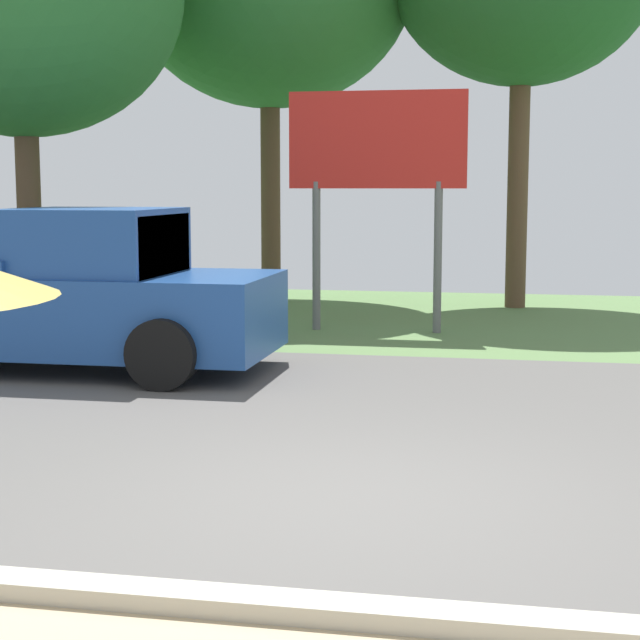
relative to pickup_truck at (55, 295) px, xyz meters
The scene contains 3 objects.
ground_plane 4.55m from the pickup_truck, 18.75° to the right, with size 40.00×22.00×0.20m.
pickup_truck is the anchor object (origin of this frame).
roadside_billboard 5.30m from the pickup_truck, 49.52° to the left, with size 2.60×0.12×3.50m.
Camera 1 is at (1.14, -6.78, 2.13)m, focal length 57.75 mm.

